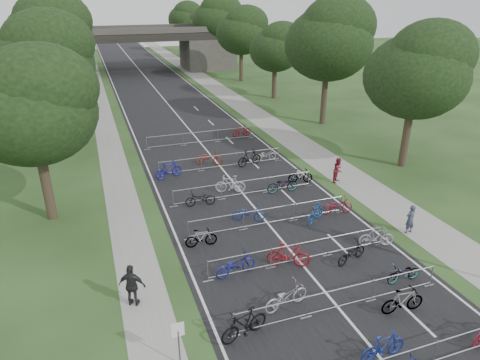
% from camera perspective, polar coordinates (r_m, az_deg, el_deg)
% --- Properties ---
extents(road, '(11.00, 140.00, 0.01)m').
position_cam_1_polar(road, '(60.05, -11.19, 11.78)').
color(road, black).
rests_on(road, ground).
extents(sidewalk_right, '(3.00, 140.00, 0.01)m').
position_cam_1_polar(sidewalk_right, '(61.70, -3.68, 12.48)').
color(sidewalk_right, gray).
rests_on(sidewalk_right, ground).
extents(sidewalk_left, '(2.00, 140.00, 0.01)m').
position_cam_1_polar(sidewalk_left, '(59.45, -18.45, 10.91)').
color(sidewalk_left, gray).
rests_on(sidewalk_left, ground).
extents(lane_markings, '(0.12, 140.00, 0.00)m').
position_cam_1_polar(lane_markings, '(60.05, -11.19, 11.78)').
color(lane_markings, silver).
rests_on(lane_markings, ground).
extents(overpass_bridge, '(31.00, 8.00, 7.05)m').
position_cam_1_polar(overpass_bridge, '(74.20, -13.35, 16.58)').
color(overpass_bridge, '#3F3C38').
rests_on(overpass_bridge, ground).
extents(park_sign, '(0.45, 0.06, 1.83)m').
position_cam_1_polar(park_sign, '(15.61, -8.24, -19.91)').
color(park_sign, '#4C4C51').
rests_on(park_sign, ground).
extents(tree_left_0, '(6.72, 6.72, 10.25)m').
position_cam_1_polar(tree_left_0, '(24.93, -25.87, 8.64)').
color(tree_left_0, '#33261C').
rests_on(tree_left_0, ground).
extents(tree_right_0, '(7.17, 7.17, 10.93)m').
position_cam_1_polar(tree_right_0, '(32.83, 22.70, 13.10)').
color(tree_right_0, '#33261C').
rests_on(tree_right_0, ground).
extents(tree_left_1, '(7.56, 7.56, 11.53)m').
position_cam_1_polar(tree_left_1, '(36.56, -24.63, 14.32)').
color(tree_left_1, '#33261C').
rests_on(tree_left_1, ground).
extents(tree_right_1, '(8.18, 8.18, 12.47)m').
position_cam_1_polar(tree_right_1, '(42.34, 11.91, 17.71)').
color(tree_right_1, '#33261C').
rests_on(tree_right_1, ground).
extents(tree_left_2, '(8.40, 8.40, 12.81)m').
position_cam_1_polar(tree_left_2, '(48.39, -23.97, 17.23)').
color(tree_left_2, '#33261C').
rests_on(tree_left_2, ground).
extents(tree_right_2, '(6.16, 6.16, 9.39)m').
position_cam_1_polar(tree_right_2, '(53.14, 4.87, 17.12)').
color(tree_right_2, '#33261C').
rests_on(tree_right_2, ground).
extents(tree_left_3, '(6.72, 6.72, 10.25)m').
position_cam_1_polar(tree_left_3, '(60.47, -23.17, 16.72)').
color(tree_left_3, '#33261C').
rests_on(tree_left_3, ground).
extents(tree_right_3, '(7.17, 7.17, 10.93)m').
position_cam_1_polar(tree_right_3, '(64.13, 0.29, 19.20)').
color(tree_right_3, '#33261C').
rests_on(tree_right_3, ground).
extents(tree_left_4, '(7.56, 7.56, 11.53)m').
position_cam_1_polar(tree_left_4, '(72.36, -22.96, 18.28)').
color(tree_left_4, '#33261C').
rests_on(tree_left_4, ground).
extents(tree_right_4, '(8.18, 8.18, 12.47)m').
position_cam_1_polar(tree_right_4, '(75.44, -3.01, 20.59)').
color(tree_right_4, '#33261C').
rests_on(tree_right_4, ground).
extents(tree_left_5, '(8.40, 8.40, 12.81)m').
position_cam_1_polar(tree_left_5, '(84.29, -22.80, 19.39)').
color(tree_left_5, '#33261C').
rests_on(tree_left_5, ground).
extents(tree_right_5, '(6.16, 6.16, 9.39)m').
position_cam_1_polar(tree_right_5, '(87.10, -5.40, 19.65)').
color(tree_right_5, '#33261C').
rests_on(tree_right_5, ground).
extents(tree_left_6, '(6.72, 6.72, 10.25)m').
position_cam_1_polar(tree_left_6, '(96.35, -22.44, 18.80)').
color(tree_left_6, '#33261C').
rests_on(tree_left_6, ground).
extents(tree_right_6, '(7.17, 7.17, 10.93)m').
position_cam_1_polar(tree_right_6, '(98.69, -7.30, 20.61)').
color(tree_right_6, '#33261C').
rests_on(tree_right_6, ground).
extents(barrier_row_1, '(9.70, 0.08, 1.10)m').
position_cam_1_polar(barrier_row_1, '(18.54, 13.26, -15.13)').
color(barrier_row_1, '#989BA0').
rests_on(barrier_row_1, ground).
extents(barrier_row_2, '(9.70, 0.08, 1.10)m').
position_cam_1_polar(barrier_row_2, '(21.02, 8.05, -9.51)').
color(barrier_row_2, '#989BA0').
rests_on(barrier_row_2, ground).
extents(barrier_row_3, '(9.70, 0.08, 1.10)m').
position_cam_1_polar(barrier_row_3, '(23.94, 3.92, -4.87)').
color(barrier_row_3, '#989BA0').
rests_on(barrier_row_3, ground).
extents(barrier_row_4, '(9.70, 0.08, 1.10)m').
position_cam_1_polar(barrier_row_4, '(27.26, 0.62, -1.08)').
color(barrier_row_4, '#989BA0').
rests_on(barrier_row_4, ground).
extents(barrier_row_5, '(9.70, 0.08, 1.10)m').
position_cam_1_polar(barrier_row_5, '(31.63, -2.50, 2.50)').
color(barrier_row_5, '#989BA0').
rests_on(barrier_row_5, ground).
extents(barrier_row_6, '(9.70, 0.08, 1.10)m').
position_cam_1_polar(barrier_row_6, '(37.08, -5.26, 5.66)').
color(barrier_row_6, '#989BA0').
rests_on(barrier_row_6, ground).
extents(bike_1, '(1.86, 0.57, 1.11)m').
position_cam_1_polar(bike_1, '(16.93, 18.58, -20.28)').
color(bike_1, navy).
rests_on(bike_1, ground).
extents(bike_4, '(2.14, 1.09, 1.24)m').
position_cam_1_polar(bike_4, '(16.85, 0.56, -18.69)').
color(bike_4, black).
rests_on(bike_4, ground).
extents(bike_5, '(2.21, 1.14, 1.10)m').
position_cam_1_polar(bike_5, '(18.26, 6.17, -15.20)').
color(bike_5, '#96979D').
rests_on(bike_5, ground).
extents(bike_6, '(1.93, 0.70, 1.14)m').
position_cam_1_polar(bike_6, '(19.09, 20.89, -14.83)').
color(bike_6, '#989BA0').
rests_on(bike_6, ground).
extents(bike_7, '(1.70, 0.61, 0.89)m').
position_cam_1_polar(bike_7, '(20.93, 21.00, -11.54)').
color(bike_7, '#989BA0').
rests_on(bike_7, ground).
extents(bike_8, '(2.11, 1.01, 1.07)m').
position_cam_1_polar(bike_8, '(19.97, -0.60, -11.25)').
color(bike_8, navy).
rests_on(bike_8, ground).
extents(bike_9, '(2.10, 1.47, 1.24)m').
position_cam_1_polar(bike_9, '(20.62, 6.47, -9.89)').
color(bike_9, maroon).
rests_on(bike_9, ground).
extents(bike_10, '(2.01, 1.20, 1.00)m').
position_cam_1_polar(bike_10, '(21.53, 14.64, -9.38)').
color(bike_10, black).
rests_on(bike_10, ground).
extents(bike_11, '(1.88, 0.99, 1.09)m').
position_cam_1_polar(bike_11, '(23.07, 17.73, -7.25)').
color(bike_11, '#ABABB3').
rests_on(bike_11, ground).
extents(bike_12, '(1.69, 0.57, 1.00)m').
position_cam_1_polar(bike_12, '(22.09, -5.20, -7.71)').
color(bike_12, '#989BA0').
rests_on(bike_12, ground).
extents(bike_13, '(1.99, 1.39, 0.99)m').
position_cam_1_polar(bike_13, '(24.34, 1.12, -4.44)').
color(bike_13, navy).
rests_on(bike_13, ground).
extents(bike_14, '(1.79, 1.39, 1.08)m').
position_cam_1_polar(bike_14, '(24.60, 10.03, -4.39)').
color(bike_14, '#1A468F').
rests_on(bike_14, ground).
extents(bike_15, '(1.99, 0.95, 1.01)m').
position_cam_1_polar(bike_15, '(25.77, 12.80, -3.36)').
color(bike_15, maroon).
rests_on(bike_15, ground).
extents(bike_16, '(1.91, 0.83, 0.98)m').
position_cam_1_polar(bike_16, '(26.12, -5.30, -2.49)').
color(bike_16, black).
rests_on(bike_16, ground).
extents(bike_17, '(2.05, 1.16, 1.19)m').
position_cam_1_polar(bike_17, '(27.69, -1.30, -0.57)').
color(bike_17, '#B8B7C0').
rests_on(bike_17, ground).
extents(bike_18, '(2.10, 0.81, 1.09)m').
position_cam_1_polar(bike_18, '(27.88, 5.69, -0.62)').
color(bike_18, '#989BA0').
rests_on(bike_18, ground).
extents(bike_19, '(1.77, 0.84, 1.03)m').
position_cam_1_polar(bike_19, '(29.44, 8.06, 0.55)').
color(bike_19, '#989BA0').
rests_on(bike_19, ground).
extents(bike_20, '(2.14, 1.16, 1.24)m').
position_cam_1_polar(bike_20, '(30.31, -9.50, 1.36)').
color(bike_20, '#1D1B95').
rests_on(bike_20, ground).
extents(bike_21, '(2.23, 1.52, 1.11)m').
position_cam_1_polar(bike_21, '(32.35, -4.21, 2.97)').
color(bike_21, maroon).
rests_on(bike_21, ground).
extents(bike_22, '(2.13, 1.04, 1.23)m').
position_cam_1_polar(bike_22, '(32.06, 1.27, 2.95)').
color(bike_22, black).
rests_on(bike_22, ground).
extents(bike_23, '(1.76, 0.67, 0.91)m').
position_cam_1_polar(bike_23, '(33.15, 3.40, 3.34)').
color(bike_23, '#AAABB2').
rests_on(bike_23, ground).
extents(bike_27, '(1.85, 0.76, 1.08)m').
position_cam_1_polar(bike_27, '(38.82, 0.21, 6.58)').
color(bike_27, maroon).
rests_on(bike_27, ground).
extents(pedestrian_a, '(0.64, 0.46, 1.65)m').
position_cam_1_polar(pedestrian_a, '(24.77, 21.74, -4.88)').
color(pedestrian_a, '#33394C').
rests_on(pedestrian_a, ground).
extents(pedestrian_b, '(1.06, 1.03, 1.73)m').
position_cam_1_polar(pedestrian_b, '(29.95, 12.96, 1.29)').
color(pedestrian_b, maroon).
rests_on(pedestrian_b, ground).
extents(pedestrian_c, '(1.22, 0.93, 1.93)m').
position_cam_1_polar(pedestrian_c, '(18.58, -14.18, -13.51)').
color(pedestrian_c, black).
rests_on(pedestrian_c, ground).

